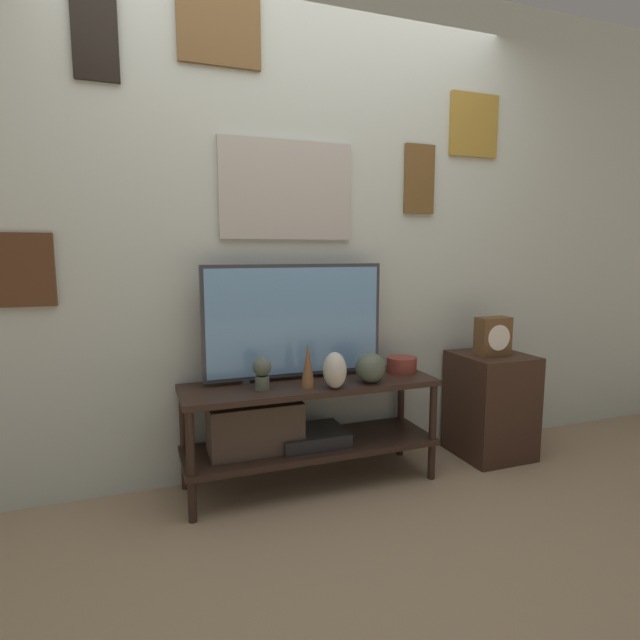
% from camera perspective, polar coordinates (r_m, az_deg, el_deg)
% --- Properties ---
extents(ground_plane, '(12.00, 12.00, 0.00)m').
position_cam_1_polar(ground_plane, '(2.60, 0.84, -20.34)').
color(ground_plane, '#997F60').
extents(wall_back, '(6.40, 0.08, 2.70)m').
position_cam_1_polar(wall_back, '(2.76, -2.94, 10.60)').
color(wall_back, beige).
rests_on(wall_back, ground_plane).
extents(media_console, '(1.33, 0.41, 0.55)m').
position_cam_1_polar(media_console, '(2.63, -3.41, -11.64)').
color(media_console, black).
rests_on(media_console, ground_plane).
extents(television, '(0.96, 0.05, 0.61)m').
position_cam_1_polar(television, '(2.61, -2.90, -0.09)').
color(television, '#333338').
rests_on(television, media_console).
extents(vase_slim_bronze, '(0.07, 0.07, 0.23)m').
position_cam_1_polar(vase_slim_bronze, '(2.48, -1.40, -5.16)').
color(vase_slim_bronze, brown).
rests_on(vase_slim_bronze, media_console).
extents(vase_urn_stoneware, '(0.11, 0.14, 0.18)m').
position_cam_1_polar(vase_urn_stoneware, '(2.47, 1.70, -5.76)').
color(vase_urn_stoneware, beige).
rests_on(vase_urn_stoneware, media_console).
extents(vase_wide_bowl, '(0.17, 0.17, 0.08)m').
position_cam_1_polar(vase_wide_bowl, '(2.85, 9.31, -5.05)').
color(vase_wide_bowl, brown).
rests_on(vase_wide_bowl, media_console).
extents(vase_round_glass, '(0.16, 0.16, 0.16)m').
position_cam_1_polar(vase_round_glass, '(2.59, 5.76, -5.44)').
color(vase_round_glass, '#4C5647').
rests_on(vase_round_glass, media_console).
extents(decorative_bust, '(0.09, 0.09, 0.16)m').
position_cam_1_polar(decorative_bust, '(2.46, -6.64, -5.90)').
color(decorative_bust, '#4C5647').
rests_on(decorative_bust, media_console).
extents(side_table, '(0.41, 0.42, 0.62)m').
position_cam_1_polar(side_table, '(3.22, 18.88, -9.14)').
color(side_table, '#382319').
rests_on(side_table, ground_plane).
extents(mantel_clock, '(0.20, 0.11, 0.23)m').
position_cam_1_polar(mantel_clock, '(3.09, 19.17, -1.78)').
color(mantel_clock, brown).
rests_on(mantel_clock, side_table).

